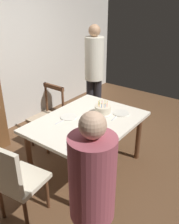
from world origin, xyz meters
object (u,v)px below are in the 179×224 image
birthday_cake (103,110)px  plate_far_side (69,117)px  person_celebrant (92,199)px  person_guest (94,70)px  plate_near_celebrant (83,140)px  plate_near_guest (121,113)px  chair_spindle_back (48,118)px  chair_upholstered (15,179)px  dining_table (87,126)px

birthday_cake → plate_far_side: size_ratio=1.27×
person_celebrant → person_guest: bearing=35.6°
plate_far_side → person_celebrant: size_ratio=0.14×
birthday_cake → plate_near_celebrant: birthday_cake is taller
plate_near_guest → chair_spindle_back: chair_spindle_back is taller
chair_upholstered → person_celebrant: size_ratio=0.61×
plate_near_celebrant → plate_near_guest: same height
chair_spindle_back → dining_table: bearing=-98.0°
plate_near_celebrant → plate_far_side: 0.58m
plate_near_guest → person_guest: bearing=53.6°
plate_far_side → chair_spindle_back: (0.19, 0.62, -0.29)m
person_celebrant → person_guest: 2.81m
person_celebrant → plate_near_guest: bearing=23.2°
dining_table → chair_spindle_back: size_ratio=1.51×
chair_spindle_back → person_guest: person_guest is taller
birthday_cake → chair_upholstered: chair_upholstered is taller
plate_near_guest → chair_spindle_back: size_ratio=0.23×
chair_upholstered → person_celebrant: person_celebrant is taller
dining_table → chair_spindle_back: chair_spindle_back is taller
dining_table → chair_spindle_back: bearing=82.0°
birthday_cake → person_guest: size_ratio=0.16×
dining_table → person_guest: (1.14, 0.72, 0.35)m
plate_near_celebrant → person_guest: person_guest is taller
plate_far_side → birthday_cake: bearing=-38.3°
plate_near_guest → person_guest: person_guest is taller
chair_spindle_back → chair_upholstered: size_ratio=1.00×
plate_near_guest → dining_table: bearing=150.5°
birthday_cake → plate_near_celebrant: (-0.68, -0.20, -0.05)m
birthday_cake → plate_near_guest: size_ratio=1.27×
birthday_cake → plate_near_guest: (0.14, -0.20, -0.05)m
plate_far_side → person_celebrant: (-1.07, -1.16, 0.14)m
plate_near_celebrant → chair_upholstered: (-0.71, 0.30, -0.21)m
chair_spindle_back → person_celebrant: 2.23m
chair_spindle_back → plate_near_celebrant: bearing=-115.0°
person_celebrant → person_guest: person_guest is taller
person_guest → birthday_cake: bearing=-138.3°
birthday_cake → chair_upholstered: (-1.40, 0.10, -0.26)m
person_guest → plate_near_celebrant: bearing=-148.0°
chair_spindle_back → person_celebrant: bearing=-125.5°
plate_near_celebrant → chair_spindle_back: bearing=65.0°
dining_table → person_celebrant: 1.49m
dining_table → person_guest: size_ratio=0.82×
person_celebrant → chair_spindle_back: bearing=54.5°
plate_near_celebrant → plate_near_guest: size_ratio=1.00×
dining_table → plate_near_celebrant: bearing=-148.3°
birthday_cake → chair_spindle_back: chair_spindle_back is taller
person_guest → dining_table: bearing=-147.8°
plate_near_celebrant → plate_near_guest: (0.83, 0.00, 0.00)m
dining_table → plate_near_celebrant: size_ratio=6.53×
plate_near_guest → chair_upholstered: 1.58m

